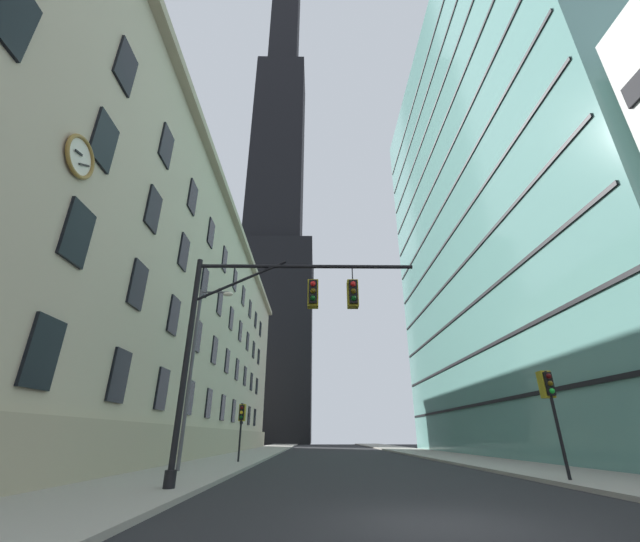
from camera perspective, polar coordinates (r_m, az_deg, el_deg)
ground_plane at (r=9.40m, az=17.46°, el=-32.73°), size 102.00×160.00×0.10m
sidewalk_left at (r=10.87m, az=-39.21°, el=-26.97°), size 5.00×160.00×0.15m
station_building at (r=39.23m, az=-24.39°, el=-7.08°), size 15.00×63.42×22.67m
dark_skyscraper at (r=118.84m, az=-6.55°, el=11.55°), size 22.33×22.33×230.51m
glass_office_midrise at (r=47.26m, az=28.72°, el=9.33°), size 18.77×41.73×49.88m
traffic_signal_mast at (r=13.89m, az=-6.09°, el=-6.66°), size 8.27×0.63×7.63m
traffic_light_near_right at (r=18.21m, az=31.02°, el=-15.10°), size 0.40×0.63×3.87m
traffic_light_far_left at (r=26.91m, az=-11.62°, el=-20.45°), size 0.40×0.63×3.38m
street_lamppost at (r=20.80m, az=-17.97°, el=-12.26°), size 1.86×0.32×8.82m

